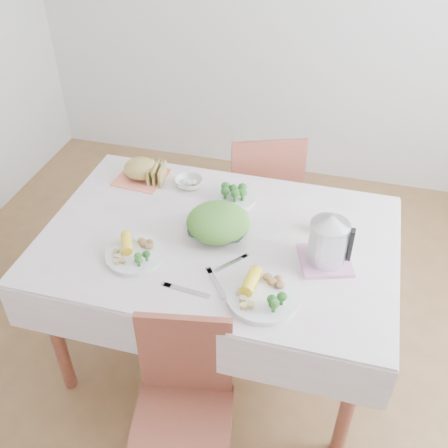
% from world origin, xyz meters
% --- Properties ---
extents(floor, '(3.60, 3.60, 0.00)m').
position_xyz_m(floor, '(0.00, 0.00, 0.00)').
color(floor, brown).
rests_on(floor, ground).
extents(dining_table, '(1.40, 0.90, 0.75)m').
position_xyz_m(dining_table, '(0.00, 0.00, 0.38)').
color(dining_table, brown).
rests_on(dining_table, floor).
extents(tablecloth, '(1.50, 1.00, 0.01)m').
position_xyz_m(tablecloth, '(0.00, 0.00, 0.76)').
color(tablecloth, silver).
rests_on(tablecloth, dining_table).
extents(chair_near, '(0.43, 0.43, 0.82)m').
position_xyz_m(chair_near, '(0.04, -0.68, 0.47)').
color(chair_near, brown).
rests_on(chair_near, floor).
extents(chair_far, '(0.52, 0.52, 0.90)m').
position_xyz_m(chair_far, '(0.03, 0.80, 0.46)').
color(chair_far, brown).
rests_on(chair_far, floor).
extents(salad_bowl, '(0.27, 0.27, 0.06)m').
position_xyz_m(salad_bowl, '(-0.00, 0.02, 0.79)').
color(salad_bowl, white).
rests_on(salad_bowl, tablecloth).
extents(dinner_plate_left, '(0.26, 0.26, 0.02)m').
position_xyz_m(dinner_plate_left, '(-0.29, -0.21, 0.77)').
color(dinner_plate_left, white).
rests_on(dinner_plate_left, tablecloth).
extents(dinner_plate_right, '(0.37, 0.37, 0.02)m').
position_xyz_m(dinner_plate_right, '(0.26, -0.30, 0.77)').
color(dinner_plate_right, white).
rests_on(dinner_plate_right, tablecloth).
extents(broccoli_plate, '(0.24, 0.24, 0.02)m').
position_xyz_m(broccoli_plate, '(-0.01, 0.28, 0.77)').
color(broccoli_plate, beige).
rests_on(broccoli_plate, tablecloth).
extents(napkin, '(0.25, 0.25, 0.00)m').
position_xyz_m(napkin, '(-0.49, 0.34, 0.76)').
color(napkin, '#E97254').
rests_on(napkin, tablecloth).
extents(bread_loaf, '(0.18, 0.17, 0.10)m').
position_xyz_m(bread_loaf, '(-0.49, 0.34, 0.82)').
color(bread_loaf, olive).
rests_on(bread_loaf, napkin).
extents(fruit_bowl, '(0.18, 0.18, 0.04)m').
position_xyz_m(fruit_bowl, '(-0.24, 0.33, 0.78)').
color(fruit_bowl, white).
rests_on(fruit_bowl, tablecloth).
extents(yellow_mug, '(0.12, 0.12, 0.07)m').
position_xyz_m(yellow_mug, '(0.43, 0.16, 0.80)').
color(yellow_mug, yellow).
rests_on(yellow_mug, tablecloth).
extents(pink_tray, '(0.25, 0.25, 0.02)m').
position_xyz_m(pink_tray, '(0.46, -0.04, 0.77)').
color(pink_tray, pink).
rests_on(pink_tray, tablecloth).
extents(electric_kettle, '(0.19, 0.19, 0.22)m').
position_xyz_m(electric_kettle, '(0.46, -0.04, 0.88)').
color(electric_kettle, '#B2B5BA').
rests_on(electric_kettle, pink_tray).
extents(fork_left, '(0.12, 0.15, 0.00)m').
position_xyz_m(fork_left, '(0.07, -0.27, 0.76)').
color(fork_left, silver).
rests_on(fork_left, tablecloth).
extents(fork_right, '(0.12, 0.14, 0.00)m').
position_xyz_m(fork_right, '(0.09, -0.15, 0.76)').
color(fork_right, silver).
rests_on(fork_right, tablecloth).
extents(knife, '(0.19, 0.04, 0.00)m').
position_xyz_m(knife, '(-0.03, -0.34, 0.76)').
color(knife, silver).
rests_on(knife, tablecloth).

